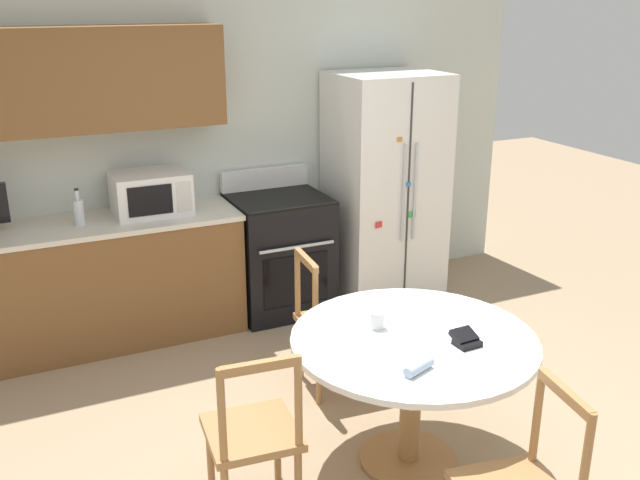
# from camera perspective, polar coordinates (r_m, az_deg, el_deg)

# --- Properties ---
(back_wall) EXTENTS (5.20, 0.44, 2.60)m
(back_wall) POSITION_cam_1_polar(r_m,az_deg,el_deg) (5.41, -11.15, 8.84)
(back_wall) COLOR silver
(back_wall) RESTS_ON ground_plane
(kitchen_counter) EXTENTS (2.18, 0.64, 0.90)m
(kitchen_counter) POSITION_cam_1_polar(r_m,az_deg,el_deg) (5.26, -18.28, -3.39)
(kitchen_counter) COLOR brown
(kitchen_counter) RESTS_ON ground_plane
(refrigerator) EXTENTS (0.83, 0.74, 1.81)m
(refrigerator) POSITION_cam_1_polar(r_m,az_deg,el_deg) (5.77, 5.19, 4.24)
(refrigerator) COLOR white
(refrigerator) RESTS_ON ground_plane
(oven_range) EXTENTS (0.71, 0.68, 1.08)m
(oven_range) POSITION_cam_1_polar(r_m,az_deg,el_deg) (5.55, -3.27, -1.03)
(oven_range) COLOR black
(oven_range) RESTS_ON ground_plane
(microwave) EXTENTS (0.52, 0.40, 0.29)m
(microwave) POSITION_cam_1_polar(r_m,az_deg,el_deg) (5.17, -13.38, 3.69)
(microwave) COLOR white
(microwave) RESTS_ON kitchen_counter
(counter_bottle) EXTENTS (0.07, 0.07, 0.25)m
(counter_bottle) POSITION_cam_1_polar(r_m,az_deg,el_deg) (5.05, -18.73, 2.19)
(counter_bottle) COLOR silver
(counter_bottle) RESTS_ON kitchen_counter
(dining_table) EXTENTS (1.25, 1.25, 0.74)m
(dining_table) POSITION_cam_1_polar(r_m,az_deg,el_deg) (3.72, 7.43, -9.56)
(dining_table) COLOR white
(dining_table) RESTS_ON ground_plane
(dining_chair_far) EXTENTS (0.46, 0.46, 0.90)m
(dining_chair_far) POSITION_cam_1_polar(r_m,az_deg,el_deg) (4.46, 0.88, -6.74)
(dining_chair_far) COLOR #9E7042
(dining_chair_far) RESTS_ON ground_plane
(dining_chair_left) EXTENTS (0.46, 0.46, 0.90)m
(dining_chair_left) POSITION_cam_1_polar(r_m,az_deg,el_deg) (3.45, -5.36, -15.25)
(dining_chair_left) COLOR #9E7042
(dining_chair_left) RESTS_ON ground_plane
(candle_glass) EXTENTS (0.08, 0.08, 0.09)m
(candle_glass) POSITION_cam_1_polar(r_m,az_deg,el_deg) (3.71, 4.60, -6.47)
(candle_glass) COLOR silver
(candle_glass) RESTS_ON dining_table
(folded_napkin) EXTENTS (0.18, 0.11, 0.05)m
(folded_napkin) POSITION_cam_1_polar(r_m,az_deg,el_deg) (3.33, 7.91, -10.03)
(folded_napkin) COLOR #A3BCDB
(folded_napkin) RESTS_ON dining_table
(wallet) EXTENTS (0.13, 0.13, 0.07)m
(wallet) POSITION_cam_1_polar(r_m,az_deg,el_deg) (3.61, 11.57, -7.80)
(wallet) COLOR black
(wallet) RESTS_ON dining_table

